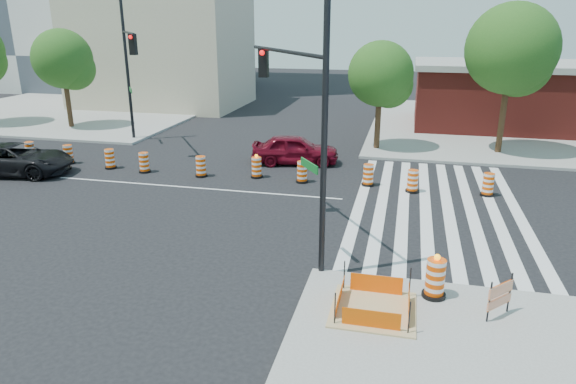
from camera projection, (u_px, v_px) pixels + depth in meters
name	position (u px, v px, depth m)	size (l,w,h in m)	color
ground	(192.00, 188.00, 23.80)	(120.00, 120.00, 0.00)	black
sidewalk_ne	(529.00, 128.00, 36.47)	(22.00, 22.00, 0.15)	gray
sidewalk_nw	(82.00, 109.00, 44.29)	(22.00, 22.00, 0.15)	gray
crosswalk_east	(436.00, 206.00, 21.42)	(6.75, 13.50, 0.01)	silver
lane_centerline	(192.00, 188.00, 23.80)	(14.00, 0.12, 0.01)	silver
excavation_pit	(373.00, 308.00, 13.48)	(2.20, 2.20, 0.90)	tan
brick_storefront	(534.00, 96.00, 35.75)	(16.50, 8.50, 4.60)	maroon
beige_midrise	(162.00, 48.00, 45.10)	(14.00, 10.00, 10.00)	#B8AC8C
red_coupe	(295.00, 149.00, 27.53)	(1.87, 4.65, 1.58)	#620817
dark_suv	(15.00, 159.00, 25.68)	(2.56, 5.56, 1.54)	black
signal_pole_se	(301.00, 104.00, 15.62)	(3.61, 5.14, 8.13)	black
signal_pole_nw	(129.00, 59.00, 30.06)	(3.75, 5.36, 8.47)	black
pit_drum	(435.00, 279.00, 14.00)	(0.65, 0.65, 1.28)	black
barricade	(500.00, 295.00, 13.03)	(0.68, 0.73, 1.12)	#E74A04
tree_north_b	(64.00, 62.00, 35.26)	(4.04, 4.04, 6.86)	#382314
tree_north_c	(381.00, 78.00, 29.34)	(3.75, 3.72, 6.33)	#382314
tree_north_d	(512.00, 54.00, 27.92)	(4.92, 4.92, 8.36)	#382314
median_drum_0	(30.00, 152.00, 28.32)	(0.60, 0.60, 1.02)	black
median_drum_1	(68.00, 155.00, 27.61)	(0.60, 0.60, 1.02)	black
median_drum_2	(110.00, 159.00, 26.74)	(0.60, 0.60, 1.02)	black
median_drum_3	(144.00, 163.00, 26.06)	(0.60, 0.60, 1.02)	black
median_drum_4	(201.00, 167.00, 25.35)	(0.60, 0.60, 1.02)	black
median_drum_5	(257.00, 168.00, 25.19)	(0.60, 0.60, 1.18)	black
median_drum_6	(302.00, 173.00, 24.45)	(0.60, 0.60, 1.02)	black
median_drum_7	(368.00, 176.00, 23.97)	(0.60, 0.60, 1.02)	black
median_drum_8	(413.00, 182.00, 23.06)	(0.60, 0.60, 1.02)	black
median_drum_9	(488.00, 185.00, 22.58)	(0.60, 0.60, 1.02)	black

